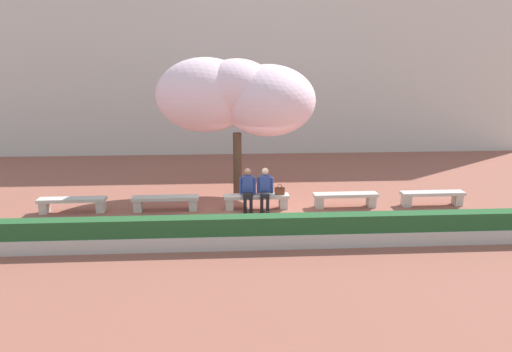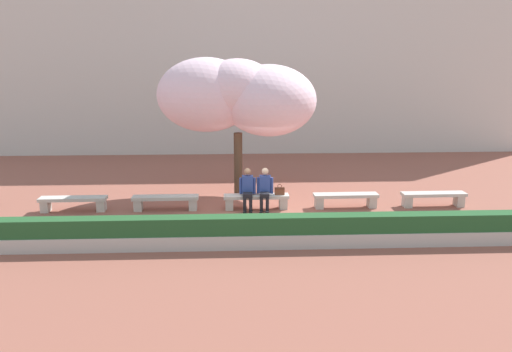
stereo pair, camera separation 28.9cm
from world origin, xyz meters
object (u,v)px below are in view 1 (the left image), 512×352
stone_bench_west_end (72,203)px  stone_bench_near_west (165,201)px  stone_bench_east_end (432,196)px  handbag (280,190)px  stone_bench_near_east (345,198)px  cherry_tree_main (238,96)px  stone_bench_center (256,199)px  person_seated_right (265,187)px  person_seated_left (248,188)px

stone_bench_west_end → stone_bench_near_west: 2.79m
stone_bench_near_west → stone_bench_east_end: 8.37m
stone_bench_near_west → handbag: size_ratio=5.94×
stone_bench_west_end → stone_bench_near_east: bearing=0.0°
stone_bench_near_east → handbag: 2.09m
stone_bench_east_end → handbag: 4.87m
cherry_tree_main → stone_bench_west_end: bearing=-161.6°
stone_bench_center → person_seated_right: size_ratio=1.56×
handbag → stone_bench_near_east: bearing=0.2°
stone_bench_near_west → person_seated_left: bearing=-1.2°
stone_bench_west_end → cherry_tree_main: size_ratio=0.39×
stone_bench_near_west → person_seated_left: size_ratio=1.56×
person_seated_left → person_seated_right: (0.53, 0.00, 0.00)m
stone_bench_west_end → person_seated_left: person_seated_left is taller
stone_bench_center → stone_bench_near_west: bearing=180.0°
stone_bench_center → stone_bench_near_east: (2.79, 0.00, 0.00)m
stone_bench_center → person_seated_right: bearing=-11.5°
stone_bench_center → cherry_tree_main: 3.51m
person_seated_left → handbag: bearing=2.6°
stone_bench_center → person_seated_right: (0.26, -0.05, 0.39)m
stone_bench_center → person_seated_right: 0.47m
stone_bench_near_west → stone_bench_east_end: (8.37, 0.00, 0.00)m
stone_bench_west_end → person_seated_right: (5.84, -0.05, 0.39)m
stone_bench_center → person_seated_left: 0.48m
stone_bench_near_west → stone_bench_center: same height
stone_bench_east_end → cherry_tree_main: (-6.08, 1.68, 3.04)m
stone_bench_east_end → stone_bench_west_end: bearing=180.0°
stone_bench_west_end → stone_bench_center: size_ratio=1.00×
handbag → cherry_tree_main: (-1.22, 1.69, 2.77)m
cherry_tree_main → person_seated_right: bearing=-66.3°
stone_bench_west_end → stone_bench_near_east: same height
stone_bench_center → handbag: bearing=-0.7°
person_seated_right → stone_bench_near_east: bearing=1.2°
person_seated_right → stone_bench_east_end: bearing=0.6°
stone_bench_east_end → person_seated_left: 5.86m
stone_bench_west_end → stone_bench_near_east: size_ratio=1.00×
cherry_tree_main → person_seated_left: bearing=-82.4°
person_seated_left → cherry_tree_main: bearing=97.6°
handbag → cherry_tree_main: 3.47m
handbag → stone_bench_near_west: bearing=179.9°
stone_bench_east_end → stone_bench_center: bearing=180.0°
stone_bench_center → stone_bench_near_east: 2.79m
person_seated_left → person_seated_right: bearing=0.0°
person_seated_left → handbag: 1.00m
stone_bench_center → stone_bench_near_east: size_ratio=1.00×
stone_bench_center → handbag: (0.72, -0.01, 0.27)m
stone_bench_west_end → stone_bench_center: 5.58m
person_seated_left → person_seated_right: same height
stone_bench_east_end → person_seated_left: person_seated_left is taller
stone_bench_near_east → stone_bench_east_end: (2.79, 0.00, 0.00)m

